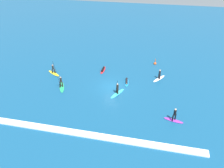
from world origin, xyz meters
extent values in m
plane|color=navy|center=(0.00, 0.00, 0.00)|extent=(120.00, 120.00, 0.00)
ellipsoid|color=#1E8CD1|center=(1.99, 1.76, 0.05)|extent=(1.01, 2.69, 0.09)
cylinder|color=black|center=(1.98, 1.81, 0.26)|extent=(0.55, 1.52, 0.34)
sphere|color=brown|center=(2.10, 0.96, 0.28)|extent=(0.23, 0.23, 0.20)
ellipsoid|color=yellow|center=(-10.54, 1.97, 0.05)|extent=(2.81, 2.03, 0.11)
cylinder|color=black|center=(-10.71, 1.88, 0.49)|extent=(0.23, 0.23, 0.76)
cylinder|color=black|center=(-10.38, 2.06, 0.49)|extent=(0.23, 0.23, 0.76)
cylinder|color=black|center=(-10.54, 1.97, 1.16)|extent=(0.40, 0.40, 0.58)
sphere|color=#A37556|center=(-10.54, 1.97, 1.57)|extent=(0.35, 0.35, 0.25)
cylinder|color=black|center=(-10.29, 2.11, 1.26)|extent=(0.28, 0.43, 2.26)
cube|color=black|center=(-10.29, 2.11, 0.17)|extent=(0.15, 0.20, 0.32)
ellipsoid|color=#23B266|center=(-7.52, -1.72, 0.04)|extent=(1.95, 3.24, 0.09)
cylinder|color=black|center=(-7.69, -1.70, 0.51)|extent=(0.22, 0.22, 0.83)
cylinder|color=black|center=(-7.35, -1.74, 0.51)|extent=(0.22, 0.22, 0.83)
cylinder|color=black|center=(-7.52, -1.72, 1.26)|extent=(0.39, 0.39, 0.68)
sphere|color=tan|center=(-7.52, -1.72, 1.71)|extent=(0.29, 0.29, 0.22)
cylinder|color=black|center=(-7.68, -1.96, 1.06)|extent=(0.29, 0.16, 1.92)
cube|color=black|center=(-7.68, -1.96, 0.15)|extent=(0.21, 0.14, 0.32)
ellipsoid|color=white|center=(6.98, 3.94, 0.05)|extent=(2.14, 2.84, 0.09)
cylinder|color=black|center=(6.90, 4.12, 0.47)|extent=(0.24, 0.24, 0.76)
cylinder|color=black|center=(7.07, 3.77, 0.47)|extent=(0.24, 0.24, 0.76)
cylinder|color=black|center=(6.98, 3.94, 1.15)|extent=(0.45, 0.45, 0.60)
sphere|color=beige|center=(6.98, 3.94, 1.57)|extent=(0.33, 0.33, 0.24)
ellipsoid|color=#33C6CC|center=(1.17, -1.68, 0.04)|extent=(1.90, 3.08, 0.07)
cylinder|color=black|center=(1.26, -1.82, 0.46)|extent=(0.25, 0.25, 0.78)
cylinder|color=black|center=(1.07, -1.53, 0.46)|extent=(0.25, 0.25, 0.78)
cylinder|color=black|center=(1.17, -1.68, 1.19)|extent=(0.44, 0.44, 0.70)
sphere|color=beige|center=(1.17, -1.68, 1.65)|extent=(0.29, 0.29, 0.22)
cylinder|color=black|center=(0.99, -1.43, 1.10)|extent=(0.33, 0.19, 2.05)
cube|color=black|center=(0.99, -1.43, 0.13)|extent=(0.21, 0.14, 0.32)
ellipsoid|color=purple|center=(9.10, -6.01, 0.05)|extent=(2.47, 1.10, 0.11)
cylinder|color=black|center=(9.26, -5.84, 0.53)|extent=(0.20, 0.20, 0.83)
cylinder|color=black|center=(8.95, -6.17, 0.53)|extent=(0.20, 0.20, 0.83)
cylinder|color=black|center=(9.10, -6.01, 1.29)|extent=(0.38, 0.38, 0.69)
sphere|color=beige|center=(9.10, -6.01, 1.75)|extent=(0.29, 0.29, 0.24)
ellipsoid|color=red|center=(-2.66, 4.87, 0.05)|extent=(0.68, 2.78, 0.09)
cylinder|color=black|center=(-2.66, 4.82, 0.27)|extent=(0.38, 1.49, 0.35)
sphere|color=#A37556|center=(-2.68, 5.67, 0.29)|extent=(0.21, 0.21, 0.21)
sphere|color=#E55119|center=(6.07, 9.20, 0.13)|extent=(0.51, 0.51, 0.51)
cylinder|color=#E55119|center=(6.07, 9.20, 0.51)|extent=(0.12, 0.12, 1.02)
cube|color=white|center=(0.00, -10.64, 0.09)|extent=(25.16, 0.90, 0.18)
camera|label=1|loc=(6.07, -28.00, 18.32)|focal=35.48mm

